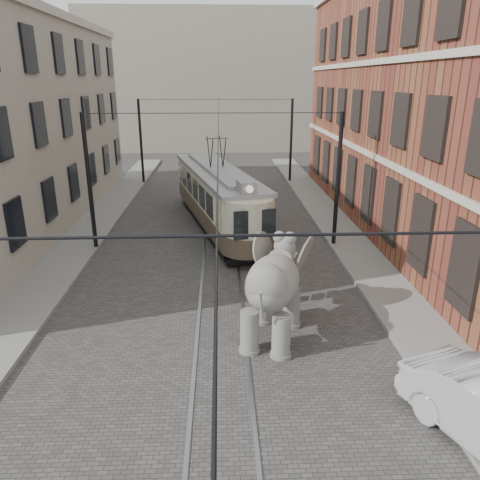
{
  "coord_description": "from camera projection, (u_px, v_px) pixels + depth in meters",
  "views": [
    {
      "loc": [
        0.04,
        -13.92,
        7.27
      ],
      "look_at": [
        0.68,
        0.98,
        2.1
      ],
      "focal_mm": 34.78,
      "sensor_mm": 36.0,
      "label": 1
    }
  ],
  "objects": [
    {
      "name": "tram",
      "position": [
        217.0,
        183.0,
        23.55
      ],
      "size": [
        5.03,
        11.73,
        4.56
      ],
      "primitive_type": null,
      "rotation": [
        0.0,
        0.0,
        0.24
      ],
      "color": "beige",
      "rests_on": "ground"
    },
    {
      "name": "brick_building",
      "position": [
        445.0,
        107.0,
        22.5
      ],
      "size": [
        8.0,
        26.0,
        12.0
      ],
      "primitive_type": "cube",
      "color": "maroon",
      "rests_on": "ground"
    },
    {
      "name": "catenary",
      "position": [
        215.0,
        188.0,
        19.25
      ],
      "size": [
        11.0,
        30.2,
        6.0
      ],
      "primitive_type": null,
      "color": "black",
      "rests_on": "ground"
    },
    {
      "name": "elephant",
      "position": [
        272.0,
        295.0,
        13.37
      ],
      "size": [
        3.8,
        5.11,
        2.79
      ],
      "primitive_type": null,
      "rotation": [
        0.0,
        0.0,
        -0.31
      ],
      "color": "slate",
      "rests_on": "ground"
    },
    {
      "name": "distant_block",
      "position": [
        219.0,
        82.0,
        50.99
      ],
      "size": [
        28.0,
        10.0,
        14.0
      ],
      "primitive_type": "cube",
      "color": "gray",
      "rests_on": "ground"
    },
    {
      "name": "ground",
      "position": [
        221.0,
        309.0,
        15.52
      ],
      "size": [
        120.0,
        120.0,
        0.0
      ],
      "primitive_type": "plane",
      "color": "#464340"
    },
    {
      "name": "sidewalk_left",
      "position": [
        23.0,
        311.0,
        15.24
      ],
      "size": [
        2.0,
        60.0,
        0.15
      ],
      "primitive_type": "cube",
      "color": "slate",
      "rests_on": "ground"
    },
    {
      "name": "sidewalk_right",
      "position": [
        398.0,
        304.0,
        15.74
      ],
      "size": [
        2.0,
        60.0,
        0.15
      ],
      "primitive_type": "cube",
      "color": "slate",
      "rests_on": "ground"
    },
    {
      "name": "tram_rails",
      "position": [
        221.0,
        309.0,
        15.52
      ],
      "size": [
        1.54,
        80.0,
        0.02
      ],
      "primitive_type": null,
      "color": "slate",
      "rests_on": "ground"
    }
  ]
}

